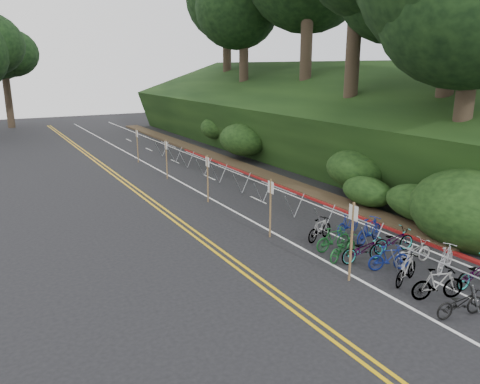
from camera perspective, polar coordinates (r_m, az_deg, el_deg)
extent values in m
plane|color=black|center=(15.80, 11.87, -11.32)|extent=(120.00, 120.00, 0.00)
cube|color=gold|center=(22.86, -9.05, -2.75)|extent=(0.12, 80.00, 0.01)
cube|color=gold|center=(22.96, -8.35, -2.64)|extent=(0.12, 80.00, 0.01)
cube|color=silver|center=(24.07, -2.02, -1.65)|extent=(0.12, 80.00, 0.01)
cube|color=silver|center=(26.18, 6.16, -0.34)|extent=(0.12, 80.00, 0.01)
cube|color=silver|center=(16.75, 24.68, -10.86)|extent=(0.10, 1.60, 0.01)
cube|color=silver|center=(20.45, 11.11, -5.02)|extent=(0.10, 1.60, 0.01)
cube|color=silver|center=(25.06, 2.24, -0.97)|extent=(0.10, 1.60, 0.01)
cube|color=silver|center=(30.16, -3.73, 1.79)|extent=(0.10, 1.60, 0.01)
cube|color=silver|center=(35.55, -7.95, 3.72)|extent=(0.10, 1.60, 0.01)
cube|color=silver|center=(41.10, -11.05, 5.13)|extent=(0.10, 1.60, 0.01)
cube|color=silver|center=(46.77, -13.42, 6.18)|extent=(0.10, 1.60, 0.01)
cube|color=maroon|center=(28.03, 4.64, 0.84)|extent=(0.25, 28.00, 0.10)
cube|color=black|center=(40.05, 6.04, 9.11)|extent=(12.32, 44.00, 9.11)
cube|color=#382819|center=(36.84, -3.17, 4.36)|extent=(1.40, 44.00, 0.16)
ellipsoid|color=#284C19|center=(22.31, 20.99, -1.26)|extent=(2.00, 2.80, 1.60)
ellipsoid|color=#284C19|center=(26.06, 13.85, 2.73)|extent=(2.60, 3.64, 2.08)
ellipsoid|color=#284C19|center=(31.24, 8.02, 5.85)|extent=(2.20, 3.08, 1.76)
ellipsoid|color=#284C19|center=(35.49, 0.28, 6.40)|extent=(3.00, 4.20, 2.40)
ellipsoid|color=#284C19|center=(41.04, -3.05, 7.80)|extent=(2.40, 3.36, 1.92)
ellipsoid|color=#284C19|center=(45.10, -3.85, 9.33)|extent=(2.80, 3.92, 2.24)
ellipsoid|color=#284C19|center=(24.13, 15.24, 0.07)|extent=(1.80, 2.52, 1.44)
ellipsoid|color=#284C19|center=(34.82, 5.11, 7.90)|extent=(3.20, 4.48, 2.56)
cylinder|color=#2D2319|center=(23.50, 25.37, 7.07)|extent=(0.82, 0.82, 6.08)
cylinder|color=#2D2319|center=(27.14, 23.87, 13.02)|extent=(0.90, 0.90, 7.48)
cylinder|color=#2D2319|center=(30.48, 13.40, 12.96)|extent=(0.87, 0.87, 7.01)
cylinder|color=#2D2319|center=(38.22, 8.01, 15.33)|extent=(0.92, 0.92, 7.95)
cylinder|color=#2D2319|center=(44.37, 0.46, 14.00)|extent=(0.85, 0.85, 6.54)
ellipsoid|color=black|center=(44.64, 0.48, 21.58)|extent=(8.73, 8.73, 8.29)
cylinder|color=#2D2319|center=(52.57, -1.58, 15.45)|extent=(0.90, 0.90, 7.48)
cylinder|color=#2D2319|center=(60.73, -26.35, 9.69)|extent=(0.80, 0.80, 5.61)
ellipsoid|color=black|center=(60.59, -26.91, 14.36)|extent=(7.27, 7.27, 6.91)
cylinder|color=gray|center=(15.98, 23.19, -7.87)|extent=(0.05, 3.19, 0.05)
cylinder|color=gray|center=(15.21, 26.81, -11.62)|extent=(0.53, 0.04, 1.03)
cylinder|color=gray|center=(16.83, 18.39, -8.15)|extent=(0.53, 0.04, 1.03)
cylinder|color=gray|center=(17.23, 19.66, -7.72)|extent=(0.53, 0.04, 1.03)
cylinder|color=gray|center=(19.32, 12.96, -2.74)|extent=(0.05, 3.00, 0.05)
cylinder|color=gray|center=(18.37, 15.13, -5.72)|extent=(0.58, 0.04, 1.13)
cylinder|color=gray|center=(18.75, 16.36, -5.39)|extent=(0.58, 0.04, 1.13)
cylinder|color=gray|center=(20.32, 9.64, -3.37)|extent=(0.58, 0.04, 1.13)
cylinder|color=gray|center=(20.66, 10.85, -3.12)|extent=(0.58, 0.04, 1.13)
cylinder|color=gray|center=(23.09, 4.66, 0.53)|extent=(0.05, 3.00, 0.05)
cylinder|color=gray|center=(21.98, 6.06, -1.81)|extent=(0.58, 0.04, 1.13)
cylinder|color=gray|center=(22.30, 7.23, -1.60)|extent=(0.58, 0.04, 1.13)
cylinder|color=gray|center=(24.22, 2.24, -0.14)|extent=(0.58, 0.04, 1.13)
cylinder|color=gray|center=(24.51, 3.35, 0.03)|extent=(0.58, 0.04, 1.13)
cylinder|color=gray|center=(27.26, -1.21, 2.85)|extent=(0.05, 3.00, 0.05)
cylinder|color=gray|center=(26.06, -0.30, 0.98)|extent=(0.58, 0.04, 1.13)
cylinder|color=gray|center=(26.33, 0.77, 1.12)|extent=(0.58, 0.04, 1.13)
cylinder|color=gray|center=(28.47, -3.04, 2.18)|extent=(0.58, 0.04, 1.13)
cylinder|color=gray|center=(28.72, -2.04, 2.30)|extent=(0.58, 0.04, 1.13)
cylinder|color=gray|center=(31.67, -5.51, 4.51)|extent=(0.05, 3.00, 0.05)
cylinder|color=gray|center=(30.41, -4.89, 2.98)|extent=(0.58, 0.04, 1.13)
cylinder|color=gray|center=(30.64, -3.93, 3.09)|extent=(0.58, 0.04, 1.13)
cylinder|color=gray|center=(32.93, -6.92, 3.86)|extent=(0.58, 0.04, 1.13)
cylinder|color=gray|center=(33.14, -6.03, 3.96)|extent=(0.58, 0.04, 1.13)
cylinder|color=gray|center=(36.23, -8.75, 5.75)|extent=(0.05, 3.00, 0.05)
cylinder|color=gray|center=(34.94, -8.32, 4.46)|extent=(0.58, 0.04, 1.13)
cylinder|color=gray|center=(35.14, -7.47, 4.56)|extent=(0.58, 0.04, 1.13)
cylinder|color=gray|center=(37.53, -9.88, 5.13)|extent=(0.58, 0.04, 1.13)
cylinder|color=gray|center=(37.71, -9.08, 5.21)|extent=(0.58, 0.04, 1.13)
cylinder|color=brown|center=(15.81, 13.43, -5.99)|extent=(0.08, 0.08, 2.73)
cube|color=silver|center=(15.48, 13.66, -2.48)|extent=(0.02, 0.40, 0.50)
cylinder|color=brown|center=(19.38, 3.72, -2.01)|extent=(0.08, 0.08, 2.50)
cube|color=silver|center=(19.13, 3.76, 0.57)|extent=(0.02, 0.40, 0.50)
cylinder|color=brown|center=(24.44, -3.96, 1.61)|extent=(0.08, 0.08, 2.50)
cube|color=silver|center=(24.24, -4.00, 3.68)|extent=(0.02, 0.40, 0.50)
cylinder|color=brown|center=(29.85, -8.95, 3.94)|extent=(0.08, 0.08, 2.50)
cube|color=silver|center=(29.69, -9.02, 5.65)|extent=(0.02, 0.40, 0.50)
cylinder|color=brown|center=(35.45, -12.39, 5.53)|extent=(0.08, 0.08, 2.50)
cube|color=silver|center=(35.32, -12.48, 6.97)|extent=(0.02, 0.40, 0.50)
imported|color=#144C1E|center=(17.79, 12.42, -6.64)|extent=(1.13, 1.84, 0.91)
imported|color=black|center=(15.04, 25.26, -12.13)|extent=(0.83, 1.70, 0.86)
imported|color=slate|center=(15.76, 22.97, -10.26)|extent=(1.04, 1.78, 1.03)
imported|color=slate|center=(17.15, 26.86, -8.75)|extent=(0.68, 1.86, 0.97)
imported|color=slate|center=(16.49, 19.61, -8.89)|extent=(0.96, 1.66, 0.96)
imported|color=#9E9EA3|center=(17.84, 23.77, -7.43)|extent=(1.02, 1.70, 0.99)
imported|color=navy|center=(17.29, 17.72, -7.67)|extent=(0.96, 1.59, 0.92)
imported|color=beige|center=(18.11, 20.34, -6.89)|extent=(0.65, 1.74, 0.91)
imported|color=slate|center=(17.73, 14.77, -6.77)|extent=(0.84, 1.91, 0.97)
imported|color=slate|center=(18.95, 18.21, -5.62)|extent=(0.86, 1.90, 0.96)
imported|color=#144C1E|center=(18.51, 11.32, -5.62)|extent=(0.50, 1.62, 0.96)
imported|color=navy|center=(19.59, 15.51, -4.53)|extent=(0.96, 1.88, 1.09)
imported|color=slate|center=(19.49, 9.71, -4.48)|extent=(0.89, 1.66, 0.96)
imported|color=navy|center=(20.45, 13.03, -3.77)|extent=(0.79, 1.60, 0.92)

